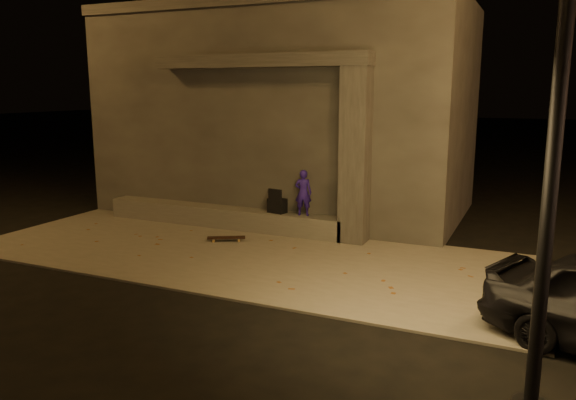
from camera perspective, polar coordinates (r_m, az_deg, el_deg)
The scene contains 9 objects.
ground at distance 9.44m, azimuth -10.58°, elevation -8.73°, with size 120.00×120.00×0.00m, color black.
sidewalk at distance 11.04m, azimuth -4.64°, elevation -5.50°, with size 11.00×4.40×0.04m, color #66625A.
building at distance 15.05m, azimuth 0.19°, elevation 9.00°, with size 9.00×5.10×5.22m.
ledge at distance 13.17m, azimuth -6.70°, elevation -1.69°, with size 6.00×0.55×0.45m, color #595751.
column at distance 11.59m, azimuth 6.86°, elevation 4.45°, with size 0.55×0.55×3.60m, color #353330.
canopy at distance 12.41m, azimuth -2.87°, elevation 13.93°, with size 5.00×0.70×0.28m, color #353330.
skateboarder at distance 12.11m, azimuth 1.56°, elevation 0.75°, with size 0.36×0.24×1.00m, color #28158D.
backpack at distance 12.42m, azimuth -1.10°, elevation -0.45°, with size 0.43×0.33×0.55m.
skateboard at distance 11.89m, azimuth -6.29°, elevation -3.85°, with size 0.79×0.56×0.09m.
Camera 1 is at (5.15, -7.24, 3.19)m, focal length 35.00 mm.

